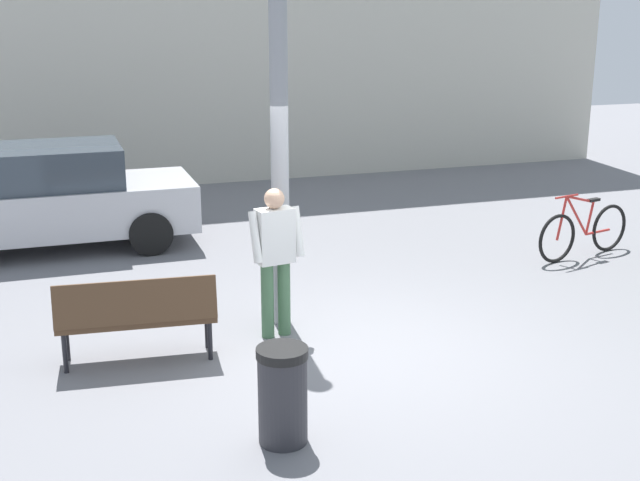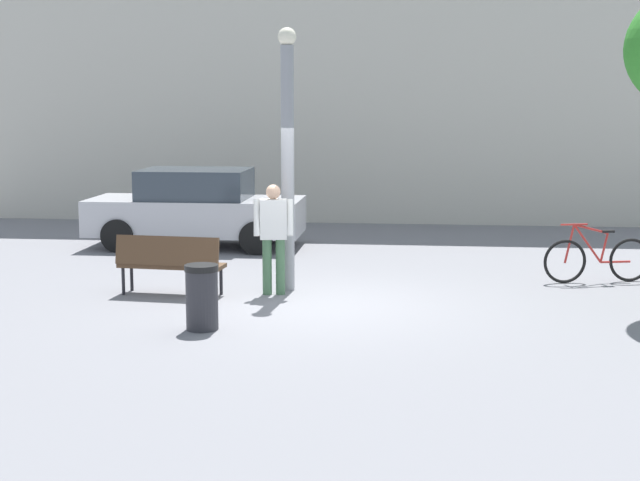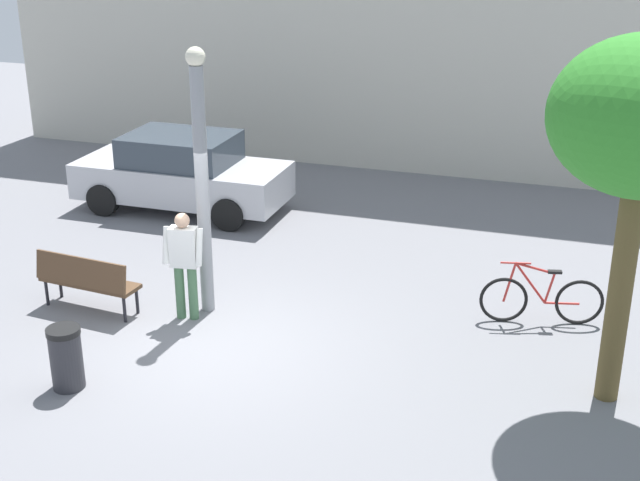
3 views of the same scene
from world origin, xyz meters
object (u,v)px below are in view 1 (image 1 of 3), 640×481
lamppost (279,140)px  park_bench (137,313)px  trash_bin (283,395)px  person_by_lamppost (275,252)px  parked_car_silver (50,198)px  bicycle_red (583,231)px

lamppost → park_bench: (-1.70, -0.63, -1.58)m
lamppost → trash_bin: (-0.74, -2.63, -1.69)m
person_by_lamppost → parked_car_silver: bearing=117.1°
lamppost → parked_car_silver: lamppost is taller
person_by_lamppost → trash_bin: bearing=-104.2°
trash_bin → bicycle_red: bearing=33.8°
trash_bin → parked_car_silver: bearing=104.1°
person_by_lamppost → bicycle_red: bearing=16.4°
lamppost → bicycle_red: size_ratio=2.25×
lamppost → bicycle_red: (4.86, 1.12, -1.74)m
person_by_lamppost → parked_car_silver: (-2.25, 4.40, -0.19)m
park_bench → parked_car_silver: bearing=98.8°
trash_bin → park_bench: bearing=115.6°
person_by_lamppost → park_bench: bearing=-170.2°
park_bench → trash_bin: 2.22m
lamppost → person_by_lamppost: lamppost is taller
bicycle_red → person_by_lamppost: bearing=-163.6°
park_bench → bicycle_red: bicycle_red is taller
bicycle_red → parked_car_silver: 7.85m
parked_car_silver → trash_bin: bearing=-75.9°
lamppost → trash_bin: size_ratio=4.72×
bicycle_red → trash_bin: bearing=-146.2°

